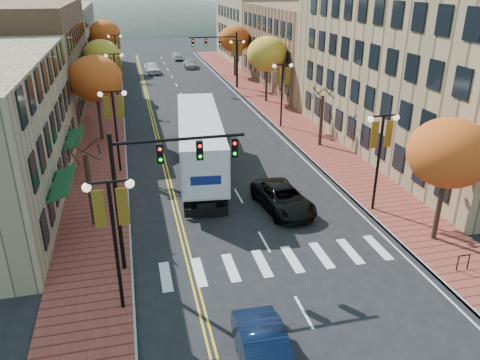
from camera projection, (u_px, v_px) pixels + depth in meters
ground at (288, 285)px, 21.78m from camera, size 200.00×200.00×0.00m
sidewalk_left at (105, 115)px, 48.81m from camera, size 4.00×85.00×0.15m
sidewalk_right at (270, 105)px, 52.70m from camera, size 4.00×85.00×0.15m
building_left_mid at (19, 59)px, 48.06m from camera, size 12.00×24.00×11.00m
building_left_far at (51, 39)px, 70.67m from camera, size 12.00×26.00×9.50m
building_right_near at (447, 56)px, 37.09m from camera, size 15.00×28.00×15.00m
building_right_mid at (319, 46)px, 61.28m from camera, size 15.00×24.00×10.00m
building_right_far at (270, 27)px, 80.72m from camera, size 15.00×20.00×11.00m
tree_left_a at (90, 190)px, 26.08m from camera, size 0.28×0.28×4.20m
tree_left_b at (95, 78)px, 39.10m from camera, size 4.48×4.48×7.21m
tree_left_c at (101, 55)px, 53.53m from camera, size 4.16×4.16×6.69m
tree_left_d at (105, 34)px, 69.38m from camera, size 4.61×4.61×7.42m
tree_right_a at (449, 153)px, 23.51m from camera, size 4.16×4.16×6.69m
tree_right_b at (321, 121)px, 38.90m from camera, size 0.28×0.28×4.20m
tree_right_c at (267, 54)px, 51.91m from camera, size 4.48×4.48×7.21m
tree_right_d at (235, 39)px, 66.26m from camera, size 4.35×4.35×7.00m
lamp_left_a at (113, 222)px, 18.46m from camera, size 1.96×0.36×6.05m
lamp_left_b at (115, 116)px, 32.74m from camera, size 1.96×0.36×6.05m
lamp_left_c at (115, 71)px, 48.80m from camera, size 1.96×0.36×6.05m
lamp_left_d at (116, 48)px, 64.87m from camera, size 1.96×0.36×6.05m
lamp_right_a at (380, 144)px, 27.05m from camera, size 1.96×0.36×6.05m
lamp_right_b at (282, 83)px, 43.12m from camera, size 1.96×0.36×6.05m
lamp_right_c at (237, 55)px, 59.19m from camera, size 1.96×0.36×6.05m
traffic_mast_near at (157, 174)px, 21.32m from camera, size 6.10×0.35×7.00m
traffic_mast_far at (222, 50)px, 58.50m from camera, size 6.10×0.34×7.00m
semi_truck at (199, 135)px, 34.28m from camera, size 4.67×17.64×4.36m
navy_sedan at (266, 357)px, 16.53m from camera, size 1.90×4.88×1.58m
black_suv at (283, 198)px, 28.62m from camera, size 3.12×5.69×1.51m
car_far_white at (152, 68)px, 70.32m from camera, size 2.34×4.83×1.59m
car_far_silver at (190, 63)px, 74.71m from camera, size 2.18×4.78×1.36m
car_far_oncoming at (177, 56)px, 81.97m from camera, size 1.51×3.91×1.27m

